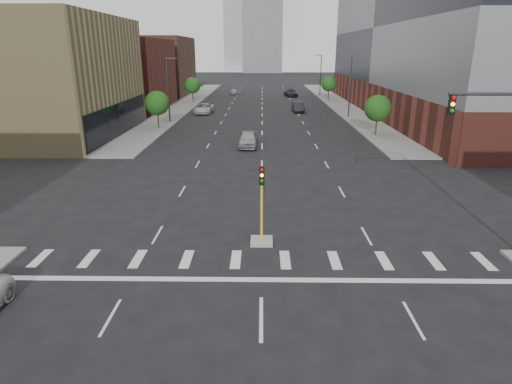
{
  "coord_description": "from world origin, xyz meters",
  "views": [
    {
      "loc": [
        0.0,
        -12.47,
        10.09
      ],
      "look_at": [
        -0.32,
        10.35,
        2.5
      ],
      "focal_mm": 30.0,
      "sensor_mm": 36.0,
      "label": 1
    }
  ],
  "objects_px": {
    "car_far_left": "(204,109)",
    "car_deep_right": "(291,93)",
    "car_mid_right": "(298,107)",
    "median_traffic_signal": "(262,227)",
    "car_near_left": "(248,139)",
    "car_distant": "(234,92)"
  },
  "relations": [
    {
      "from": "median_traffic_signal",
      "to": "car_near_left",
      "type": "xyz_separation_m",
      "value": [
        -1.5,
        24.71,
        -0.12
      ]
    },
    {
      "from": "car_near_left",
      "to": "car_mid_right",
      "type": "xyz_separation_m",
      "value": [
        7.65,
        27.98,
        -0.01
      ]
    },
    {
      "from": "car_far_left",
      "to": "car_deep_right",
      "type": "distance_m",
      "value": 32.27
    },
    {
      "from": "car_distant",
      "to": "car_near_left",
      "type": "bearing_deg",
      "value": -84.58
    },
    {
      "from": "car_deep_right",
      "to": "car_near_left",
      "type": "bearing_deg",
      "value": -107.06
    },
    {
      "from": "median_traffic_signal",
      "to": "car_mid_right",
      "type": "relative_size",
      "value": 0.86
    },
    {
      "from": "median_traffic_signal",
      "to": "car_deep_right",
      "type": "relative_size",
      "value": 0.76
    },
    {
      "from": "car_mid_right",
      "to": "car_deep_right",
      "type": "height_order",
      "value": "car_mid_right"
    },
    {
      "from": "median_traffic_signal",
      "to": "car_mid_right",
      "type": "bearing_deg",
      "value": 83.34
    },
    {
      "from": "median_traffic_signal",
      "to": "car_distant",
      "type": "xyz_separation_m",
      "value": [
        -6.75,
        82.79,
        -0.31
      ]
    },
    {
      "from": "car_near_left",
      "to": "car_far_left",
      "type": "relative_size",
      "value": 0.86
    },
    {
      "from": "median_traffic_signal",
      "to": "car_far_left",
      "type": "bearing_deg",
      "value": 100.88
    },
    {
      "from": "car_mid_right",
      "to": "car_far_left",
      "type": "xyz_separation_m",
      "value": [
        -15.87,
        -2.13,
        -0.03
      ]
    },
    {
      "from": "car_deep_right",
      "to": "car_distant",
      "type": "height_order",
      "value": "car_deep_right"
    },
    {
      "from": "car_near_left",
      "to": "car_far_left",
      "type": "distance_m",
      "value": 27.13
    },
    {
      "from": "car_near_left",
      "to": "car_deep_right",
      "type": "xyz_separation_m",
      "value": [
        8.02,
        53.74,
        -0.02
      ]
    },
    {
      "from": "car_near_left",
      "to": "car_mid_right",
      "type": "height_order",
      "value": "car_near_left"
    },
    {
      "from": "median_traffic_signal",
      "to": "car_distant",
      "type": "relative_size",
      "value": 1.13
    },
    {
      "from": "car_mid_right",
      "to": "car_far_left",
      "type": "distance_m",
      "value": 16.01
    },
    {
      "from": "car_mid_right",
      "to": "car_far_left",
      "type": "height_order",
      "value": "car_mid_right"
    },
    {
      "from": "car_near_left",
      "to": "car_deep_right",
      "type": "distance_m",
      "value": 54.33
    },
    {
      "from": "car_mid_right",
      "to": "car_distant",
      "type": "height_order",
      "value": "car_mid_right"
    }
  ]
}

